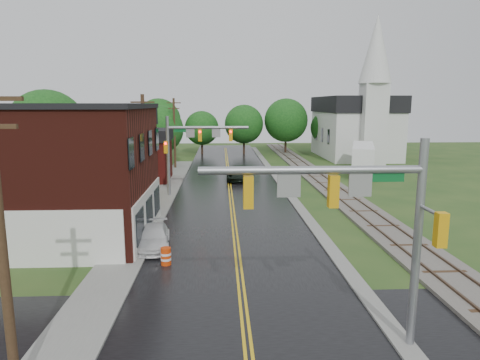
{
  "coord_description": "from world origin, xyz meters",
  "views": [
    {
      "loc": [
        -0.88,
        -11.28,
        8.27
      ],
      "look_at": [
        0.32,
        15.42,
        3.5
      ],
      "focal_mm": 32.0,
      "sensor_mm": 36.0,
      "label": 1
    }
  ],
  "objects": [
    {
      "name": "tree_left_b",
      "position": [
        -17.85,
        31.9,
        5.72
      ],
      "size": [
        7.6,
        7.6,
        9.69
      ],
      "color": "black",
      "rests_on": "ground"
    },
    {
      "name": "tree_left_c",
      "position": [
        -13.85,
        39.9,
        4.51
      ],
      "size": [
        6.0,
        6.0,
        7.65
      ],
      "color": "black",
      "rests_on": "ground"
    },
    {
      "name": "suv_dark",
      "position": [
        1.11,
        34.82,
        0.77
      ],
      "size": [
        2.93,
        5.7,
        1.54
      ],
      "primitive_type": "imported",
      "rotation": [
        0.0,
        0.0,
        -0.07
      ],
      "color": "black",
      "rests_on": "ground"
    },
    {
      "name": "yellow_house",
      "position": [
        -11.0,
        26.0,
        3.2
      ],
      "size": [
        8.0,
        7.0,
        6.4
      ],
      "primitive_type": "cube",
      "color": "tan",
      "rests_on": "ground"
    },
    {
      "name": "traffic_signal_near",
      "position": [
        3.47,
        2.0,
        4.97
      ],
      "size": [
        7.34,
        0.3,
        7.2
      ],
      "color": "gray",
      "rests_on": "ground"
    },
    {
      "name": "sidewalk_left",
      "position": [
        -6.2,
        25.0,
        0.0
      ],
      "size": [
        2.4,
        50.0,
        0.12
      ],
      "primitive_type": "cube",
      "color": "gray",
      "rests_on": "ground"
    },
    {
      "name": "utility_pole_b",
      "position": [
        -6.8,
        22.0,
        4.72
      ],
      "size": [
        1.8,
        0.28,
        9.0
      ],
      "color": "#382616",
      "rests_on": "ground"
    },
    {
      "name": "construction_barrel",
      "position": [
        -3.77,
        10.0,
        0.47
      ],
      "size": [
        0.64,
        0.64,
        0.93
      ],
      "primitive_type": "cylinder",
      "rotation": [
        0.0,
        0.0,
        0.27
      ],
      "color": "red",
      "rests_on": "ground"
    },
    {
      "name": "traffic_signal_far",
      "position": [
        -3.47,
        27.0,
        4.97
      ],
      "size": [
        7.34,
        0.43,
        7.2
      ],
      "color": "gray",
      "rests_on": "ground"
    },
    {
      "name": "curb_right",
      "position": [
        5.4,
        35.0,
        0.0
      ],
      "size": [
        0.8,
        70.0,
        0.12
      ],
      "primitive_type": "cube",
      "color": "gray",
      "rests_on": "ground"
    },
    {
      "name": "main_road",
      "position": [
        0.0,
        30.0,
        0.0
      ],
      "size": [
        10.0,
        90.0,
        0.02
      ],
      "primitive_type": "cube",
      "color": "black",
      "rests_on": "ground"
    },
    {
      "name": "pickup_white",
      "position": [
        -4.8,
        12.71,
        0.63
      ],
      "size": [
        2.18,
        4.47,
        1.25
      ],
      "primitive_type": "imported",
      "rotation": [
        0.0,
        0.0,
        0.1
      ],
      "color": "silver",
      "rests_on": "ground"
    },
    {
      "name": "railroad",
      "position": [
        10.0,
        35.0,
        0.11
      ],
      "size": [
        3.2,
        80.0,
        0.3
      ],
      "color": "#59544C",
      "rests_on": "ground"
    },
    {
      "name": "utility_pole_a",
      "position": [
        -6.8,
        0.0,
        4.72
      ],
      "size": [
        1.8,
        0.28,
        9.0
      ],
      "color": "#382616",
      "rests_on": "ground"
    },
    {
      "name": "utility_pole_c",
      "position": [
        -6.8,
        44.0,
        4.72
      ],
      "size": [
        1.8,
        0.28,
        9.0
      ],
      "color": "#382616",
      "rests_on": "ground"
    },
    {
      "name": "cross_road",
      "position": [
        0.0,
        2.0,
        0.0
      ],
      "size": [
        60.0,
        9.0,
        0.02
      ],
      "primitive_type": "cube",
      "color": "black",
      "rests_on": "ground"
    },
    {
      "name": "semi_trailer",
      "position": [
        16.03,
        38.52,
        2.11
      ],
      "size": [
        5.6,
        11.0,
        3.5
      ],
      "color": "black",
      "rests_on": "ground"
    },
    {
      "name": "tree_left_e",
      "position": [
        -8.85,
        45.9,
        4.81
      ],
      "size": [
        6.4,
        6.4,
        8.16
      ],
      "color": "black",
      "rests_on": "ground"
    },
    {
      "name": "brick_building",
      "position": [
        -12.48,
        15.0,
        4.15
      ],
      "size": [
        14.3,
        10.3,
        8.3
      ],
      "color": "#46150F",
      "rests_on": "ground"
    },
    {
      "name": "church",
      "position": [
        20.0,
        53.74,
        5.83
      ],
      "size": [
        10.4,
        18.4,
        20.0
      ],
      "color": "silver",
      "rests_on": "ground"
    },
    {
      "name": "darkred_building",
      "position": [
        -10.0,
        35.0,
        2.2
      ],
      "size": [
        7.0,
        6.0,
        4.4
      ],
      "primitive_type": "cube",
      "color": "#3F0F0C",
      "rests_on": "ground"
    }
  ]
}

